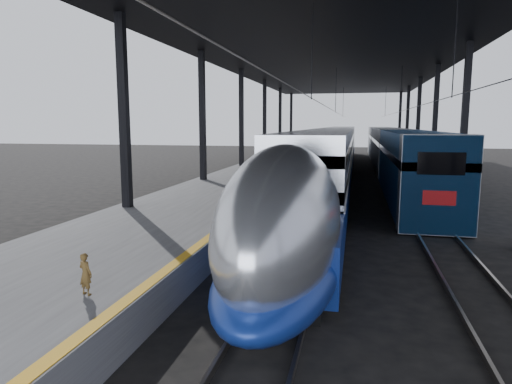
% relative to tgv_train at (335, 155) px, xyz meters
% --- Properties ---
extents(ground, '(160.00, 160.00, 0.00)m').
position_rel_tgv_train_xyz_m(ground, '(-2.00, -25.89, -1.95)').
color(ground, black).
rests_on(ground, ground).
extents(platform, '(6.00, 80.00, 1.00)m').
position_rel_tgv_train_xyz_m(platform, '(-5.50, -5.89, -1.45)').
color(platform, '#4C4C4F').
rests_on(platform, ground).
extents(yellow_strip, '(0.30, 80.00, 0.01)m').
position_rel_tgv_train_xyz_m(yellow_strip, '(-2.70, -5.89, -0.95)').
color(yellow_strip, orange).
rests_on(yellow_strip, platform).
extents(rails, '(6.52, 80.00, 0.16)m').
position_rel_tgv_train_xyz_m(rails, '(2.50, -5.89, -1.87)').
color(rails, slate).
rests_on(rails, ground).
extents(canopy, '(18.00, 75.00, 9.47)m').
position_rel_tgv_train_xyz_m(canopy, '(-0.10, -5.89, 7.16)').
color(canopy, black).
rests_on(canopy, ground).
extents(tgv_train, '(2.92, 65.20, 4.18)m').
position_rel_tgv_train_xyz_m(tgv_train, '(0.00, 0.00, 0.00)').
color(tgv_train, silver).
rests_on(tgv_train, ground).
extents(second_train, '(2.99, 56.05, 4.12)m').
position_rel_tgv_train_xyz_m(second_train, '(5.00, 7.71, 0.13)').
color(second_train, navy).
rests_on(second_train, ground).
extents(child, '(0.38, 0.30, 0.89)m').
position_rel_tgv_train_xyz_m(child, '(-3.68, -30.43, -0.51)').
color(child, '#533D1B').
rests_on(child, platform).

